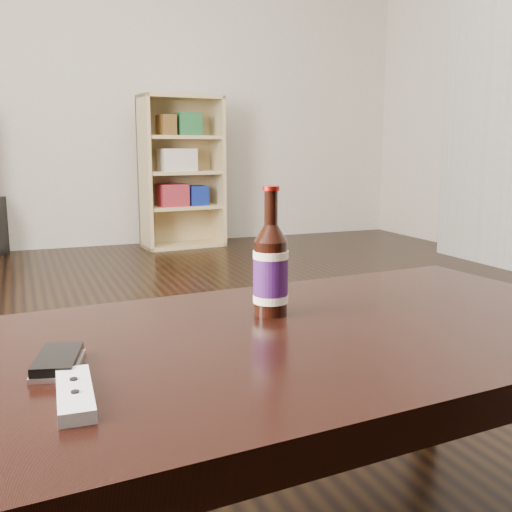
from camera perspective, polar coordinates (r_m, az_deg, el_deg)
name	(u,v)px	position (r m, az deg, el deg)	size (l,w,h in m)	color
floor	(233,392)	(1.91, -2.24, -12.85)	(5.00, 6.00, 0.01)	black
wall_back	(94,63)	(4.74, -15.20, 17.29)	(5.00, 0.02, 2.70)	#B1AA9D
bookshelf	(180,169)	(4.56, -7.26, 8.18)	(0.63, 0.34, 1.12)	tan
coffee_table	(323,357)	(1.10, 6.42, -9.56)	(1.21, 0.77, 0.43)	black
beer_bottle	(271,270)	(1.13, 1.41, -1.36)	(0.07, 0.07, 0.24)	black
phone	(58,362)	(0.93, -18.34, -9.54)	(0.09, 0.13, 0.02)	silver
remote	(75,394)	(0.81, -16.88, -12.43)	(0.05, 0.16, 0.02)	silver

